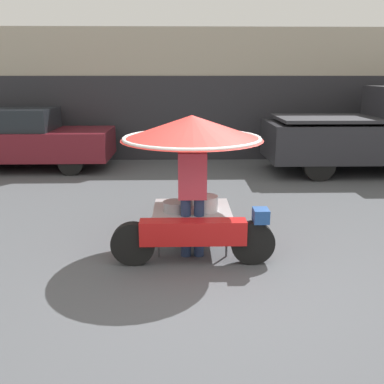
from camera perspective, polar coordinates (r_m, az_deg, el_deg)
The scene contains 6 objects.
ground_plane at distance 5.44m, azimuth 3.60°, elevation -11.38°, with size 36.00×36.00×0.00m, color #4C4F54.
shopfront_building at distance 13.52m, azimuth 0.55°, elevation 12.90°, with size 28.00×2.06×3.71m.
vendor_motorcycle_cart at distance 5.90m, azimuth 0.05°, elevation 6.15°, with size 2.17×1.98×1.91m.
vendor_person at distance 5.74m, azimuth 0.05°, elevation 0.30°, with size 0.38×0.23×1.69m.
parked_car at distance 12.20m, azimuth -22.08°, elevation 6.61°, with size 4.70×1.80×1.59m.
pickup_truck at distance 11.85m, azimuth 23.88°, elevation 7.20°, with size 5.41×1.93×2.16m.
Camera 1 is at (-0.45, -4.83, 2.46)m, focal length 40.00 mm.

